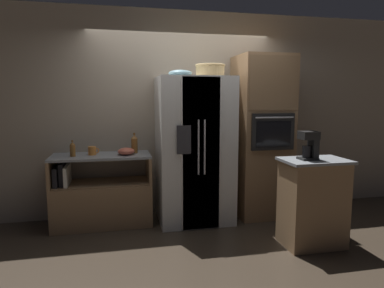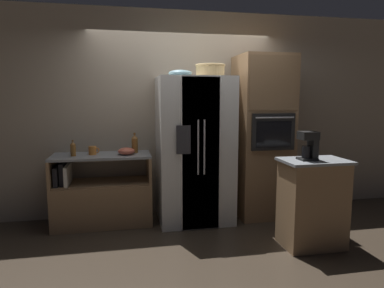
{
  "view_description": "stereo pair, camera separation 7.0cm",
  "coord_description": "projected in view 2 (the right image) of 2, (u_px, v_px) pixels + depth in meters",
  "views": [
    {
      "loc": [
        -0.86,
        -4.3,
        1.63
      ],
      "look_at": [
        0.05,
        -0.07,
        1.04
      ],
      "focal_mm": 32.0,
      "sensor_mm": 36.0,
      "label": 1
    },
    {
      "loc": [
        -0.79,
        -4.32,
        1.63
      ],
      "look_at": [
        0.05,
        -0.07,
        1.04
      ],
      "focal_mm": 32.0,
      "sensor_mm": 36.0,
      "label": 2
    }
  ],
  "objects": [
    {
      "name": "refrigerator",
      "position": [
        194.0,
        150.0,
        4.48
      ],
      "size": [
        0.95,
        0.8,
        1.89
      ],
      "color": "silver",
      "rests_on": "ground_plane"
    },
    {
      "name": "wall_back",
      "position": [
        181.0,
        114.0,
        4.8
      ],
      "size": [
        12.0,
        0.06,
        2.8
      ],
      "color": "tan",
      "rests_on": "ground_plane"
    },
    {
      "name": "ground_plane",
      "position": [
        187.0,
        220.0,
        4.57
      ],
      "size": [
        20.0,
        20.0,
        0.0
      ],
      "primitive_type": "plane",
      "color": "#382D23"
    },
    {
      "name": "bottle_short",
      "position": [
        135.0,
        144.0,
        4.48
      ],
      "size": [
        0.08,
        0.08,
        0.26
      ],
      "color": "brown",
      "rests_on": "counter_left"
    },
    {
      "name": "mixing_bowl",
      "position": [
        126.0,
        151.0,
        4.33
      ],
      "size": [
        0.21,
        0.21,
        0.09
      ],
      "color": "#DB664C",
      "rests_on": "counter_left"
    },
    {
      "name": "coffee_maker",
      "position": [
        310.0,
        144.0,
        3.63
      ],
      "size": [
        0.18,
        0.16,
        0.31
      ],
      "color": "black",
      "rests_on": "island_counter"
    },
    {
      "name": "bottle_tall",
      "position": [
        73.0,
        149.0,
        4.22
      ],
      "size": [
        0.07,
        0.07,
        0.2
      ],
      "color": "brown",
      "rests_on": "counter_left"
    },
    {
      "name": "wall_oven",
      "position": [
        262.0,
        137.0,
        4.68
      ],
      "size": [
        0.7,
        0.74,
        2.19
      ],
      "color": "#93704C",
      "rests_on": "ground_plane"
    },
    {
      "name": "fruit_bowl",
      "position": [
        180.0,
        73.0,
        4.27
      ],
      "size": [
        0.3,
        0.3,
        0.08
      ],
      "color": "#668C99",
      "rests_on": "refrigerator"
    },
    {
      "name": "island_counter",
      "position": [
        312.0,
        203.0,
        3.73
      ],
      "size": [
        0.7,
        0.48,
        0.97
      ],
      "color": "#93704C",
      "rests_on": "ground_plane"
    },
    {
      "name": "counter_left",
      "position": [
        102.0,
        199.0,
        4.42
      ],
      "size": [
        1.23,
        0.58,
        0.91
      ],
      "color": "#93704C",
      "rests_on": "ground_plane"
    },
    {
      "name": "mug",
      "position": [
        93.0,
        150.0,
        4.34
      ],
      "size": [
        0.14,
        0.1,
        0.11
      ],
      "color": "orange",
      "rests_on": "counter_left"
    },
    {
      "name": "wicker_basket",
      "position": [
        210.0,
        70.0,
        4.3
      ],
      "size": [
        0.38,
        0.38,
        0.15
      ],
      "color": "tan",
      "rests_on": "refrigerator"
    }
  ]
}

